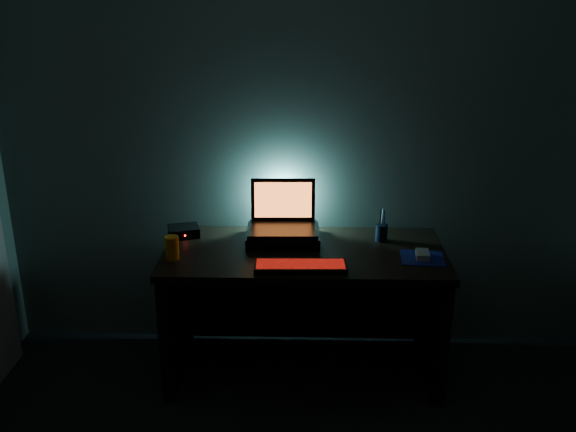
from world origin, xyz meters
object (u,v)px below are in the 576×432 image
at_px(pen_cup, 382,233).
at_px(juice_glass, 172,248).
at_px(laptop, 283,217).
at_px(keyboard, 300,266).
at_px(router, 184,231).
at_px(mouse, 423,255).

xyz_separation_m(pen_cup, juice_glass, (-1.11, -0.28, 0.02)).
bearing_deg(laptop, keyboard, -77.94).
bearing_deg(laptop, router, 177.70).
height_order(keyboard, pen_cup, pen_cup).
xyz_separation_m(pen_cup, router, (-1.11, 0.04, -0.02)).
bearing_deg(laptop, pen_cup, -4.94).
bearing_deg(keyboard, router, 145.86).
xyz_separation_m(mouse, pen_cup, (-0.19, 0.24, 0.03)).
relative_size(keyboard, router, 2.34).
bearing_deg(pen_cup, laptop, 176.65).
distance_m(keyboard, juice_glass, 0.67).
relative_size(laptop, keyboard, 0.83).
distance_m(pen_cup, juice_glass, 1.14).
relative_size(laptop, router, 1.95).
xyz_separation_m(laptop, pen_cup, (0.55, -0.03, -0.07)).
bearing_deg(laptop, mouse, -22.03).
relative_size(laptop, juice_glass, 3.11).
distance_m(mouse, pen_cup, 0.31).
height_order(laptop, juice_glass, laptop).
distance_m(mouse, juice_glass, 1.29).
distance_m(mouse, router, 1.32).
bearing_deg(keyboard, pen_cup, 39.63).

